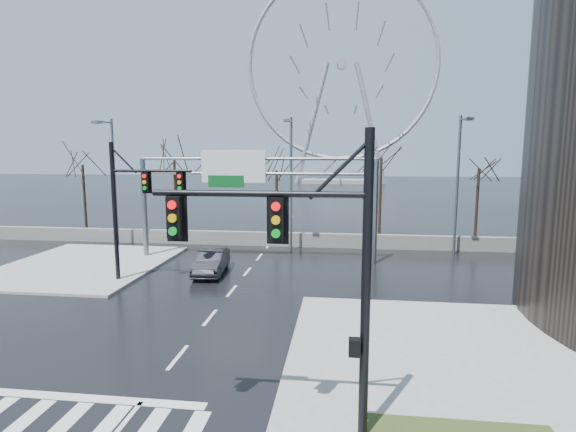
% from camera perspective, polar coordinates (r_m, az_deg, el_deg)
% --- Properties ---
extents(ground, '(260.00, 260.00, 0.00)m').
position_cam_1_polar(ground, '(17.65, -13.81, -17.02)').
color(ground, black).
rests_on(ground, ground).
extents(sidewalk_right_ext, '(12.00, 10.00, 0.15)m').
position_cam_1_polar(sidewalk_right_ext, '(18.86, 19.73, -15.33)').
color(sidewalk_right_ext, gray).
rests_on(sidewalk_right_ext, ground).
extents(sidewalk_far, '(10.00, 12.00, 0.15)m').
position_cam_1_polar(sidewalk_far, '(32.60, -24.54, -5.69)').
color(sidewalk_far, gray).
rests_on(sidewalk_far, ground).
extents(barrier_wall, '(52.00, 0.50, 1.10)m').
position_cam_1_polar(barrier_wall, '(36.04, -2.50, -2.93)').
color(barrier_wall, slate).
rests_on(barrier_wall, ground).
extents(signal_mast_near, '(5.52, 0.41, 8.00)m').
position_cam_1_polar(signal_mast_near, '(11.17, 2.97, -5.09)').
color(signal_mast_near, black).
rests_on(signal_mast_near, ground).
extents(signal_mast_far, '(4.72, 0.41, 8.00)m').
position_cam_1_polar(signal_mast_far, '(26.72, -19.13, 2.07)').
color(signal_mast_far, black).
rests_on(signal_mast_far, ground).
extents(sign_gantry, '(16.36, 0.40, 7.60)m').
position_cam_1_polar(sign_gantry, '(30.58, -4.82, 3.84)').
color(sign_gantry, slate).
rests_on(sign_gantry, ground).
extents(streetlight_left, '(0.50, 2.55, 10.00)m').
position_cam_1_polar(streetlight_left, '(37.62, -21.45, 5.18)').
color(streetlight_left, slate).
rests_on(streetlight_left, ground).
extents(streetlight_mid, '(0.50, 2.55, 10.00)m').
position_cam_1_polar(streetlight_mid, '(33.31, 0.33, 5.43)').
color(streetlight_mid, slate).
rests_on(streetlight_mid, ground).
extents(streetlight_right, '(0.50, 2.55, 10.00)m').
position_cam_1_polar(streetlight_right, '(34.06, 20.89, 4.96)').
color(streetlight_right, slate).
rests_on(streetlight_right, ground).
extents(tree_far_left, '(3.50, 3.50, 7.00)m').
position_cam_1_polar(tree_far_left, '(45.68, -24.59, 5.02)').
color(tree_far_left, black).
rests_on(tree_far_left, ground).
extents(tree_left, '(3.75, 3.75, 7.50)m').
position_cam_1_polar(tree_left, '(41.20, -14.22, 5.81)').
color(tree_left, black).
rests_on(tree_left, ground).
extents(tree_center, '(3.25, 3.25, 6.50)m').
position_cam_1_polar(tree_center, '(39.89, -1.46, 4.83)').
color(tree_center, black).
rests_on(tree_center, ground).
extents(tree_right, '(3.90, 3.90, 7.80)m').
position_cam_1_polar(tree_right, '(38.53, 11.74, 6.11)').
color(tree_right, black).
rests_on(tree_right, ground).
extents(tree_far_right, '(3.40, 3.40, 6.80)m').
position_cam_1_polar(tree_far_right, '(40.49, 23.04, 4.59)').
color(tree_far_right, black).
rests_on(tree_far_right, ground).
extents(ferris_wheel, '(45.00, 6.00, 50.91)m').
position_cam_1_polar(ferris_wheel, '(111.47, 6.82, 17.67)').
color(ferris_wheel, gray).
rests_on(ferris_wheel, ground).
extents(car, '(1.98, 4.70, 1.51)m').
position_cam_1_polar(car, '(28.25, -9.72, -5.69)').
color(car, black).
rests_on(car, ground).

